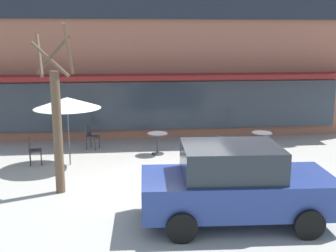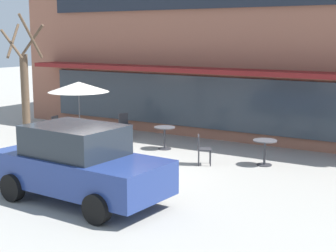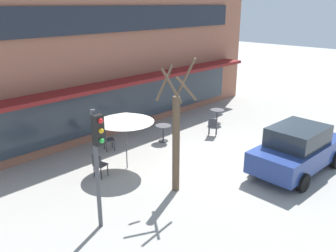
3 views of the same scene
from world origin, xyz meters
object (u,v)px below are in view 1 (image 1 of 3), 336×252
(cafe_table_near_wall, at_px, (158,140))
(parked_sedan, at_px, (235,184))
(cafe_chair_0, at_px, (91,135))
(street_tree, at_px, (57,122))
(cafe_table_streetside, at_px, (262,139))
(patio_umbrella_green_folded, at_px, (67,103))
(cafe_chair_2, at_px, (33,149))
(cafe_chair_1, at_px, (223,147))

(cafe_table_near_wall, distance_m, parked_sedan, 5.79)
(cafe_chair_0, distance_m, street_tree, 4.59)
(cafe_table_streetside, bearing_deg, cafe_chair_0, 168.31)
(cafe_table_streetside, xyz_separation_m, parked_sedan, (-2.39, -5.35, 0.36))
(cafe_chair_0, relative_size, parked_sedan, 0.21)
(patio_umbrella_green_folded, xyz_separation_m, parked_sedan, (4.17, -4.70, -1.14))
(cafe_chair_2, height_order, parked_sedan, parked_sedan)
(cafe_table_streetside, height_order, parked_sedan, parked_sedan)
(cafe_chair_0, distance_m, parked_sedan, 7.54)
(cafe_chair_2, xyz_separation_m, street_tree, (1.23, -2.57, 1.38))
(street_tree, bearing_deg, cafe_chair_1, 23.89)
(cafe_table_streetside, relative_size, cafe_chair_0, 0.85)
(patio_umbrella_green_folded, relative_size, cafe_chair_1, 2.47)
(patio_umbrella_green_folded, height_order, parked_sedan, patio_umbrella_green_folded)
(cafe_chair_2, bearing_deg, street_tree, -64.52)
(cafe_table_near_wall, relative_size, cafe_table_streetside, 1.00)
(street_tree, bearing_deg, cafe_chair_2, 115.48)
(cafe_chair_0, xyz_separation_m, cafe_chair_1, (4.44, -2.16, 0.00))
(cafe_table_near_wall, relative_size, parked_sedan, 0.18)
(cafe_chair_0, distance_m, cafe_chair_1, 4.94)
(patio_umbrella_green_folded, bearing_deg, cafe_chair_2, 174.16)
(patio_umbrella_green_folded, xyz_separation_m, cafe_chair_0, (0.53, 1.90, -1.50))
(cafe_chair_2, bearing_deg, cafe_chair_0, 46.07)
(parked_sedan, xyz_separation_m, street_tree, (-4.12, 2.25, 1.03))
(cafe_table_near_wall, bearing_deg, cafe_chair_1, -30.23)
(patio_umbrella_green_folded, relative_size, cafe_chair_0, 2.47)
(cafe_table_near_wall, height_order, cafe_chair_2, cafe_chair_2)
(cafe_table_streetside, height_order, cafe_chair_2, cafe_chair_2)
(patio_umbrella_green_folded, relative_size, street_tree, 0.50)
(cafe_chair_0, bearing_deg, patio_umbrella_green_folded, -105.66)
(cafe_chair_0, relative_size, street_tree, 0.20)
(patio_umbrella_green_folded, bearing_deg, cafe_chair_0, 74.34)
(cafe_table_streetside, bearing_deg, street_tree, -154.57)
(cafe_table_streetside, relative_size, patio_umbrella_green_folded, 0.35)
(cafe_chair_1, distance_m, parked_sedan, 4.52)
(cafe_chair_1, bearing_deg, patio_umbrella_green_folded, 176.91)
(cafe_table_streetside, height_order, cafe_chair_0, cafe_chair_0)
(parked_sedan, relative_size, street_tree, 0.97)
(patio_umbrella_green_folded, xyz_separation_m, cafe_chair_1, (4.97, -0.27, -1.50))
(patio_umbrella_green_folded, distance_m, street_tree, 2.45)
(patio_umbrella_green_folded, height_order, cafe_chair_0, patio_umbrella_green_folded)
(patio_umbrella_green_folded, distance_m, parked_sedan, 6.39)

